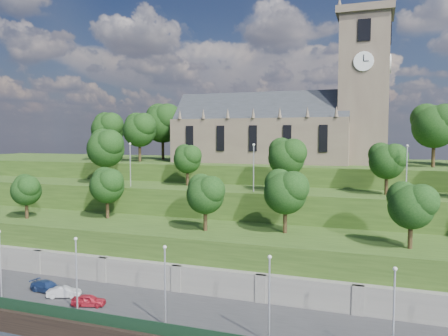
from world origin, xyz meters
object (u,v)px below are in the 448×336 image
at_px(car_left, 89,300).
at_px(car_middle, 64,292).
at_px(church, 287,122).
at_px(car_right, 47,287).

distance_m(car_left, car_middle, 4.32).
xyz_separation_m(church, car_right, (-19.78, -39.90, -19.90)).
bearing_deg(car_left, car_middle, 57.83).
bearing_deg(car_middle, car_left, -128.53).
xyz_separation_m(church, car_middle, (-16.80, -40.64, -19.93)).
height_order(church, car_left, church).
height_order(church, car_middle, church).
bearing_deg(car_left, church, -33.25).
relative_size(car_left, car_right, 0.83).
height_order(church, car_right, church).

